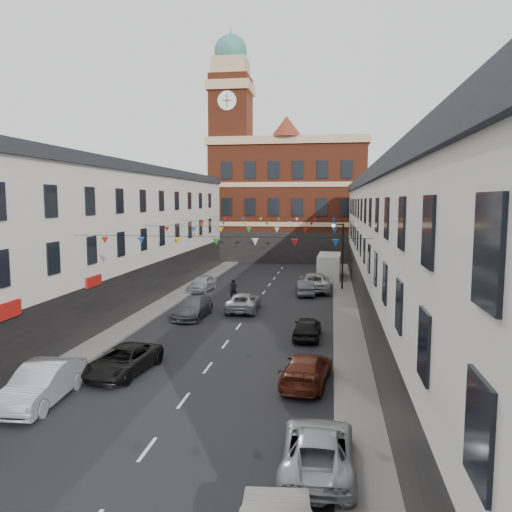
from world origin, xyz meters
The scene contains 21 objects.
ground centered at (0.00, 0.00, 0.00)m, with size 160.00×160.00×0.00m, color black.
pavement_left centered at (-6.90, 2.00, 0.07)m, with size 1.80×64.00×0.15m, color #605E5B.
pavement_right centered at (6.90, 2.00, 0.07)m, with size 1.80×64.00×0.15m, color #605E5B.
terrace_left centered at (-11.78, 1.00, 5.35)m, with size 8.40×56.00×10.70m.
terrace_right centered at (11.78, 1.00, 4.85)m, with size 8.40×56.00×9.70m.
civic_building centered at (0.00, 37.95, 8.14)m, with size 20.60×13.30×18.50m.
clock_tower centered at (-7.50, 35.00, 14.93)m, with size 5.60×5.60×30.00m.
distant_hill centered at (-4.00, 62.00, 5.00)m, with size 40.00×14.00×10.00m, color #294721.
street_lamp centered at (6.55, 14.00, 3.90)m, with size 1.10×0.36×6.00m.
car_left_b centered at (-5.50, -13.02, 0.78)m, with size 1.66×4.76×1.57m, color #A5A8AD.
car_left_c centered at (-3.67, -9.38, 0.64)m, with size 2.11×4.59×1.27m, color black.
car_left_d centered at (-3.60, 2.09, 0.69)m, with size 1.93×4.74×1.38m, color #45494E.
car_left_e centered at (-5.50, 11.87, 0.71)m, with size 1.67×4.14×1.41m, color #919499.
car_right_b centered at (5.50, -16.37, 0.64)m, with size 2.13×4.63×1.29m, color #A0A4A8.
car_right_c centered at (4.80, -9.36, 0.67)m, with size 1.86×4.59×1.33m, color #521D10.
car_right_d centered at (4.47, -2.08, 0.65)m, with size 1.52×3.79×1.29m, color black.
car_right_e centered at (3.60, 11.36, 0.66)m, with size 1.39×3.99×1.31m, color #494D50.
car_right_f centered at (4.32, 13.25, 0.83)m, with size 2.74×5.95×1.65m, color #ABAEB0.
moving_car centered at (-0.48, 4.59, 0.66)m, with size 2.18×4.72×1.31m, color #A1A2A8.
white_van centered at (5.60, 20.44, 1.27)m, with size 2.21×5.75×2.54m, color beige.
pedestrian centered at (-1.94, 8.20, 0.85)m, with size 0.62×0.41×1.71m, color black.
Camera 1 is at (5.80, -30.65, 8.04)m, focal length 35.00 mm.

